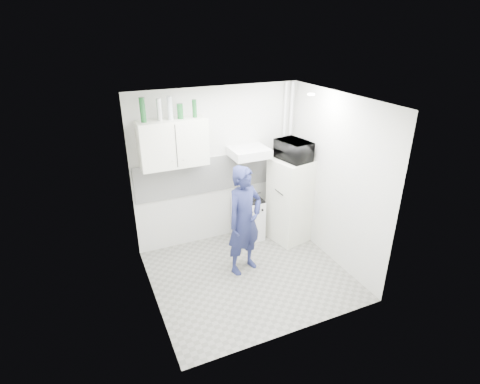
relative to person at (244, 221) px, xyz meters
name	(u,v)px	position (x,y,z in m)	size (l,w,h in m)	color
floor	(249,275)	(0.00, -0.18, -0.84)	(2.80, 2.80, 0.00)	slate
ceiling	(251,100)	(0.00, -0.18, 1.76)	(2.80, 2.80, 0.00)	white
wall_back	(218,167)	(0.00, 1.07, 0.46)	(2.80, 2.80, 0.00)	beige
wall_left	(147,216)	(-1.40, -0.18, 0.46)	(2.60, 2.60, 0.00)	beige
wall_right	(334,181)	(1.40, -0.18, 0.46)	(2.60, 2.60, 0.00)	beige
person	(244,221)	(0.00, 0.00, 0.00)	(0.61, 0.40, 1.67)	#1D234E
stove	(248,219)	(0.45, 0.82, -0.48)	(0.45, 0.45, 0.72)	silver
fridge	(291,200)	(1.10, 0.53, -0.11)	(0.60, 0.60, 1.45)	white
stove_top	(248,199)	(0.45, 0.82, -0.10)	(0.43, 0.43, 0.03)	black
saucepan	(249,197)	(0.44, 0.79, -0.04)	(0.19, 0.19, 0.10)	silver
microwave	(294,150)	(1.10, 0.53, 0.77)	(0.39, 0.57, 0.32)	black
bottle_a	(143,110)	(-1.14, 0.89, 1.53)	(0.08, 0.08, 0.34)	#144C1E
bottle_c	(159,110)	(-0.91, 0.89, 1.52)	(0.07, 0.07, 0.31)	silver
bottle_d	(170,108)	(-0.76, 0.89, 1.53)	(0.07, 0.07, 0.33)	#B2B7BC
canister_a	(180,111)	(-0.61, 0.89, 1.47)	(0.09, 0.09, 0.22)	#144C1E
bottle_e	(194,108)	(-0.40, 0.89, 1.49)	(0.06, 0.06, 0.26)	#144C1E
upper_cabinet	(173,143)	(-0.75, 0.89, 1.01)	(1.00, 0.35, 0.70)	white
range_hood	(249,152)	(0.45, 0.82, 0.73)	(0.60, 0.50, 0.14)	silver
backsplash	(218,173)	(0.00, 1.05, 0.36)	(2.74, 0.03, 0.60)	white
pipe_a	(289,158)	(1.30, 0.99, 0.46)	(0.05, 0.05, 2.60)	silver
pipe_b	(283,159)	(1.18, 0.99, 0.46)	(0.04, 0.04, 2.60)	silver
ceiling_spot_fixture	(311,94)	(1.00, 0.02, 1.73)	(0.10, 0.10, 0.02)	white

